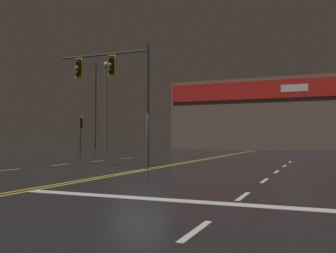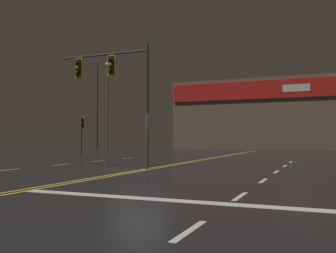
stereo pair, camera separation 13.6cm
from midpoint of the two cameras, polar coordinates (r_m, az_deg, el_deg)
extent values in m
plane|color=black|center=(16.13, -4.74, -6.75)|extent=(200.00, 200.00, 0.00)
cube|color=gold|center=(16.20, -5.22, -6.72)|extent=(0.12, 60.00, 0.01)
cube|color=gold|center=(16.07, -4.26, -6.76)|extent=(0.12, 60.00, 0.01)
cube|color=silver|center=(17.97, -23.42, -6.09)|extent=(0.12, 1.40, 0.01)
cube|color=silver|center=(20.64, -16.21, -5.61)|extent=(0.12, 1.40, 0.01)
cube|color=silver|center=(23.56, -10.72, -5.18)|extent=(0.12, 1.40, 0.01)
cube|color=silver|center=(26.64, -6.48, -4.82)|extent=(0.12, 1.40, 0.01)
cube|color=silver|center=(5.78, 3.58, -15.55)|extent=(0.12, 1.40, 0.01)
cube|color=silver|center=(9.20, 10.94, -10.39)|extent=(0.12, 1.40, 0.01)
cube|color=silver|center=(12.72, 14.18, -8.00)|extent=(0.12, 1.40, 0.01)
cube|color=silver|center=(16.27, 15.99, -6.63)|extent=(0.12, 1.40, 0.01)
cube|color=silver|center=(19.84, 17.15, -5.75)|extent=(0.12, 1.40, 0.01)
cube|color=silver|center=(23.42, 17.95, -5.14)|extent=(0.12, 1.40, 0.01)
cube|color=silver|center=(8.08, 9.27, -11.59)|extent=(10.57, 0.40, 0.01)
cylinder|color=#38383D|center=(16.90, -3.37, 3.02)|extent=(0.14, 0.14, 5.63)
cylinder|color=#38383D|center=(18.41, -10.00, 10.73)|extent=(4.65, 0.10, 0.10)
cube|color=black|center=(18.06, -8.75, 9.22)|extent=(0.28, 0.24, 0.84)
cube|color=gold|center=(18.06, -8.75, 9.22)|extent=(0.42, 0.08, 0.99)
sphere|color=#500705|center=(17.98, -9.01, 10.09)|extent=(0.17, 0.17, 0.17)
sphere|color=orange|center=(17.92, -9.01, 9.30)|extent=(0.17, 0.17, 0.17)
sphere|color=#084513|center=(17.88, -9.02, 8.51)|extent=(0.17, 0.17, 0.17)
cube|color=black|center=(19.07, -13.60, 8.65)|extent=(0.28, 0.24, 0.84)
cube|color=gold|center=(19.07, -13.60, 8.65)|extent=(0.42, 0.08, 0.99)
sphere|color=#500705|center=(18.99, -13.87, 9.47)|extent=(0.17, 0.17, 0.17)
sphere|color=orange|center=(18.94, -13.88, 8.73)|extent=(0.17, 0.17, 0.17)
sphere|color=#084513|center=(18.90, -13.89, 7.98)|extent=(0.17, 0.17, 0.17)
cylinder|color=#38383D|center=(33.11, -13.38, -1.41)|extent=(0.13, 0.13, 3.25)
cube|color=black|center=(33.29, -13.18, 0.58)|extent=(0.28, 0.24, 0.84)
cube|color=gold|center=(33.29, -13.18, 0.58)|extent=(0.42, 0.08, 0.99)
sphere|color=#500705|center=(33.17, -13.34, 1.02)|extent=(0.17, 0.17, 0.17)
sphere|color=orange|center=(33.16, -13.34, 0.59)|extent=(0.17, 0.17, 0.17)
sphere|color=#084513|center=(33.15, -13.34, 0.15)|extent=(0.17, 0.17, 0.17)
cylinder|color=#59595E|center=(43.21, -9.53, 2.77)|extent=(0.20, 0.20, 9.73)
sphere|color=silver|center=(43.90, -9.49, 9.33)|extent=(0.56, 0.56, 0.56)
cube|color=brown|center=(53.89, 14.51, 1.61)|extent=(24.26, 10.00, 9.23)
cube|color=red|center=(49.15, 13.66, 5.45)|extent=(23.77, 0.20, 2.31)
cube|color=white|center=(48.65, 18.63, 5.58)|extent=(3.20, 0.16, 0.90)
cylinder|color=#4C3828|center=(55.05, -11.08, 3.13)|extent=(0.26, 0.26, 12.31)
cube|color=#4C3828|center=(55.81, -11.05, 8.82)|extent=(2.20, 0.12, 0.12)
camera|label=1|loc=(0.07, -90.20, 0.01)|focal=40.00mm
camera|label=2|loc=(0.07, 89.80, -0.01)|focal=40.00mm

